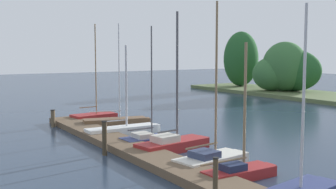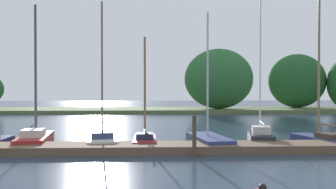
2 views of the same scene
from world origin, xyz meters
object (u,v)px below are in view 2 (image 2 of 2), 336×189
sailboat_5 (102,138)px  sailboat_6 (145,139)px  sailboat_9 (321,136)px  sailboat_8 (260,136)px  sailboat_4 (35,137)px  sailboat_7 (208,140)px  mooring_piling_2 (194,136)px

sailboat_5 → sailboat_6: (2.02, -0.23, -0.01)m
sailboat_5 → sailboat_9: size_ratio=0.83×
sailboat_9 → sailboat_8: bearing=66.7°
sailboat_8 → sailboat_6: bearing=107.2°
sailboat_5 → sailboat_9: 10.47m
sailboat_4 → sailboat_8: size_ratio=0.89×
sailboat_8 → sailboat_4: bearing=102.9°
sailboat_4 → sailboat_8: (10.86, 0.19, -0.01)m
sailboat_6 → sailboat_7: (2.97, -0.20, -0.02)m
sailboat_9 → mooring_piling_2: sailboat_9 is taller
sailboat_7 → sailboat_8: (2.70, 0.73, 0.08)m
sailboat_6 → sailboat_9: bearing=-90.9°
sailboat_5 → mooring_piling_2: bearing=-135.9°
sailboat_8 → sailboat_7: bearing=116.9°
sailboat_6 → sailboat_7: 2.97m
sailboat_4 → mooring_piling_2: (7.20, -3.15, 0.43)m
mooring_piling_2 → sailboat_6: bearing=125.5°
sailboat_4 → sailboat_8: bearing=-97.5°
sailboat_5 → sailboat_9: sailboat_9 is taller
sailboat_8 → mooring_piling_2: (-3.66, -3.34, 0.43)m
sailboat_5 → sailboat_6: size_ratio=1.33×
sailboat_7 → sailboat_9: sailboat_9 is taller
sailboat_6 → mooring_piling_2: 3.50m
sailboat_7 → sailboat_8: sailboat_8 is taller
mooring_piling_2 → sailboat_4: bearing=156.4°
sailboat_9 → sailboat_5: bearing=76.7°
sailboat_6 → mooring_piling_2: (2.01, -2.82, 0.50)m
sailboat_4 → sailboat_6: bearing=-102.2°
sailboat_5 → sailboat_8: bearing=-96.6°
sailboat_7 → sailboat_9: size_ratio=0.76×
sailboat_6 → sailboat_9: size_ratio=0.62×
sailboat_4 → sailboat_6: size_ratio=1.30×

